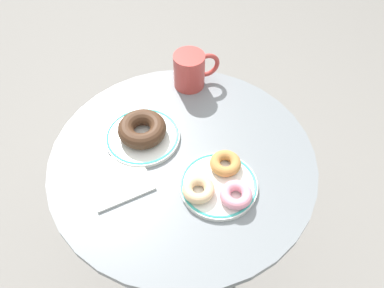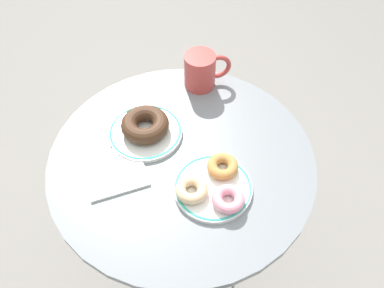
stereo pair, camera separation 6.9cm
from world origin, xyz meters
name	(u,v)px [view 1 (the left image)]	position (x,y,z in m)	size (l,w,h in m)	color
ground_plane	(186,278)	(0.00, 0.00, -0.01)	(7.00, 7.00, 0.02)	gray
cafe_table	(184,214)	(0.00, 0.00, 0.49)	(0.62, 0.62, 0.76)	slate
plate_left	(143,136)	(-0.11, -0.02, 0.77)	(0.18, 0.18, 0.01)	white
plate_right	(218,185)	(0.11, -0.01, 0.77)	(0.17, 0.17, 0.01)	white
donut_chocolate	(142,129)	(-0.11, -0.02, 0.79)	(0.11, 0.11, 0.04)	#422819
donut_pink_frosted	(236,195)	(0.16, -0.01, 0.78)	(0.07, 0.07, 0.02)	pink
donut_old_fashioned	(225,163)	(0.09, 0.04, 0.78)	(0.07, 0.07, 0.02)	#BC7F42
donut_glazed	(198,189)	(0.09, -0.05, 0.78)	(0.07, 0.07, 0.02)	#E0B789
paper_napkin	(117,178)	(-0.07, -0.14, 0.76)	(0.13, 0.13, 0.01)	white
coffee_mug	(191,70)	(-0.15, 0.20, 0.81)	(0.09, 0.12, 0.10)	#B73D38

